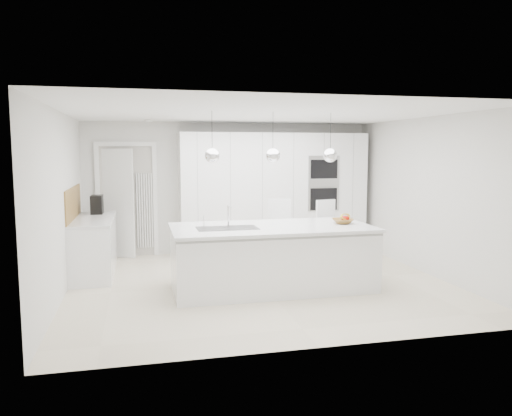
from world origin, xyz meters
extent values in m
plane|color=beige|center=(0.00, 0.00, 0.00)|extent=(5.50, 5.50, 0.00)
plane|color=silver|center=(0.00, 2.50, 1.25)|extent=(5.50, 0.00, 5.50)
plane|color=silver|center=(-2.75, 0.00, 1.25)|extent=(0.00, 5.00, 5.00)
plane|color=white|center=(0.00, 0.00, 2.50)|extent=(5.50, 5.50, 0.00)
cube|color=white|center=(0.80, 2.20, 1.15)|extent=(3.60, 0.60, 2.30)
cube|color=white|center=(-2.20, 2.42, 1.00)|extent=(0.76, 0.38, 2.00)
cube|color=white|center=(-2.45, 1.20, 0.43)|extent=(0.60, 1.80, 0.86)
cube|color=white|center=(-2.45, 1.20, 0.88)|extent=(0.62, 1.82, 0.04)
cube|color=olive|center=(-2.74, 1.20, 1.15)|extent=(0.02, 1.80, 0.50)
cube|color=white|center=(0.10, -0.30, 0.43)|extent=(2.80, 1.20, 0.86)
cube|color=white|center=(0.10, -0.25, 0.88)|extent=(2.84, 1.40, 0.04)
cylinder|color=white|center=(-0.50, -0.10, 1.05)|extent=(0.02, 0.02, 0.30)
sphere|color=white|center=(-0.75, -0.30, 1.90)|extent=(0.20, 0.20, 0.20)
sphere|color=white|center=(0.10, -0.30, 1.90)|extent=(0.20, 0.20, 0.20)
sphere|color=white|center=(0.95, -0.30, 1.90)|extent=(0.20, 0.20, 0.20)
imported|color=olive|center=(1.18, -0.26, 0.94)|extent=(0.33, 0.33, 0.07)
cube|color=black|center=(-2.43, 1.78, 1.06)|extent=(0.20, 0.30, 0.32)
sphere|color=#B50B00|center=(1.23, -0.26, 0.97)|extent=(0.08, 0.08, 0.08)
sphere|color=#B50B00|center=(1.25, -0.26, 0.97)|extent=(0.08, 0.08, 0.08)
sphere|color=#B50B00|center=(1.22, -0.20, 0.97)|extent=(0.08, 0.08, 0.08)
torus|color=yellow|center=(1.21, -0.28, 1.01)|extent=(0.21, 0.16, 0.19)
camera|label=1|loc=(-1.73, -7.03, 1.96)|focal=35.00mm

